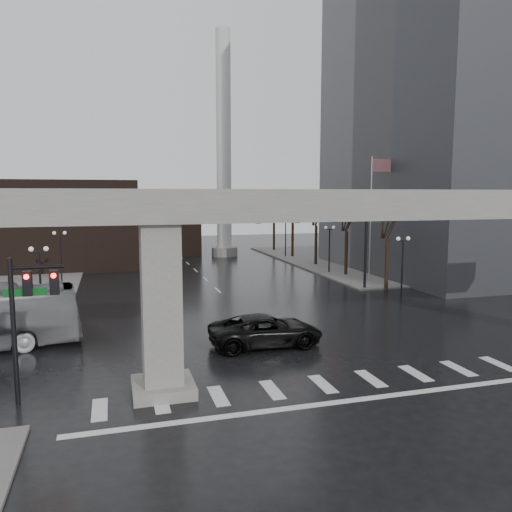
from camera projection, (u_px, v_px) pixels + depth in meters
The scene contains 22 objects.
ground at pixel (314, 376), 23.39m from camera, with size 160.00×160.00×0.00m, color black.
sidewalk_ne at pixel (391, 259), 64.88m from camera, with size 28.00×36.00×0.15m, color slate.
elevated_guideway at pixel (342, 229), 22.88m from camera, with size 48.00×2.60×8.70m.
office_tower at pixel (465, 76), 53.32m from camera, with size 22.00×26.00×42.00m, color slate.
building_far_left at pixel (66, 224), 58.91m from camera, with size 16.00×14.00×10.00m, color black.
building_far_mid at pixel (161, 225), 71.89m from camera, with size 10.00×10.00×8.00m, color black.
smokestack at pixel (224, 158), 67.23m from camera, with size 3.60×3.60×30.00m.
signal_mast_arm at pixel (327, 225), 43.07m from camera, with size 12.12×0.43×8.00m.
signal_left_pole at pixel (27, 305), 19.97m from camera, with size 2.30×0.30×6.00m.
flagpole_assembly at pixel (374, 204), 47.65m from camera, with size 2.06×0.12×12.00m.
lamp_right_0 at pixel (403, 257), 40.04m from camera, with size 1.22×0.32×5.11m.
lamp_right_1 at pixel (329, 241), 53.38m from camera, with size 1.22×0.32×5.11m.
lamp_right_2 at pixel (286, 232), 66.72m from camera, with size 1.22×0.32×5.11m.
lamp_left_0 at pixel (40, 271), 32.56m from camera, with size 1.22×0.32×5.11m.
lamp_left_1 at pixel (60, 249), 45.90m from camera, with size 1.22×0.32×5.11m.
lamp_left_2 at pixel (71, 236), 59.24m from camera, with size 1.22×0.32×5.11m.
tree_right_0 at pixel (387, 259), 44.23m from camera, with size 1.09×1.58×7.50m.
tree_right_1 at pixel (346, 249), 51.85m from camera, with size 1.09×1.61×7.67m.
tree_right_2 at pixel (316, 241), 59.46m from camera, with size 1.10×1.63×7.85m.
tree_right_3 at pixel (293, 235), 67.08m from camera, with size 1.11×1.66×8.02m.
tree_right_4 at pixel (274, 231), 74.69m from camera, with size 1.12×1.69×8.19m.
pickup_truck at pixel (266, 330), 27.96m from camera, with size 2.95×6.40×1.78m, color black.
Camera 1 is at (-8.90, -20.85, 8.50)m, focal length 35.00 mm.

